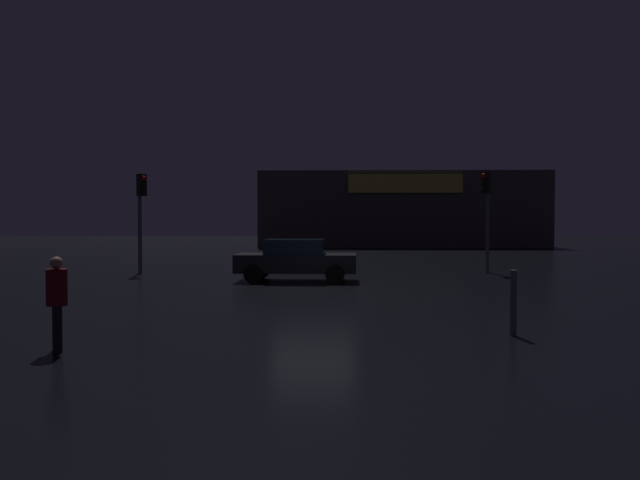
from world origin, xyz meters
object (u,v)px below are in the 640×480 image
traffic_signal_main (141,204)px  traffic_signal_opposite (486,199)px  store_building (400,210)px  car_near (296,259)px  pedestrian (57,297)px

traffic_signal_main → traffic_signal_opposite: (13.71, 0.69, 0.22)m
store_building → traffic_signal_main: bearing=-115.6°
traffic_signal_opposite → traffic_signal_main: bearing=-177.1°
car_near → pedestrian: 12.51m
traffic_signal_opposite → car_near: size_ratio=0.97×
store_building → pedestrian: size_ratio=13.79×
car_near → traffic_signal_opposite: bearing=26.6°
store_building → car_near: (-6.18, -29.21, -2.09)m
traffic_signal_main → pedestrian: 15.57m
store_building → pedestrian: store_building is taller
store_building → traffic_signal_main: size_ratio=5.50×
traffic_signal_main → pedestrian: traffic_signal_main is taller
store_building → pedestrian: 42.41m
pedestrian → car_near: bearing=75.7°
pedestrian → store_building: bearing=77.4°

